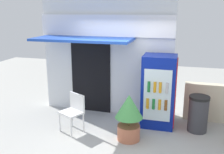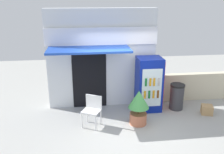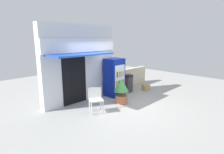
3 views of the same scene
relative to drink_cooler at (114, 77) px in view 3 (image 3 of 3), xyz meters
The scene contains 8 objects.
ground 1.62m from the drink_cooler, 130.31° to the right, with size 16.00×16.00×0.00m, color #A3A39E.
storefront_building 1.74m from the drink_cooler, 158.78° to the left, with size 3.47×1.35×3.16m.
drink_cooler is the anchor object (origin of this frame).
plastic_chair 2.03m from the drink_cooler, 155.88° to the right, with size 0.61×0.58×0.87m.
potted_plant_near_shop 1.09m from the drink_cooler, 120.44° to the right, with size 0.59×0.59×1.02m.
trash_bin 1.01m from the drink_cooler, ahead, with size 0.46×0.46×0.84m.
stone_boundary_wall 2.02m from the drink_cooler, 17.70° to the left, with size 2.60×0.22×0.95m, color beige.
cardboard_box 1.96m from the drink_cooler, 18.25° to the right, with size 0.33×0.31×0.29m, color tan.
Camera 3 is at (-4.91, -4.50, 2.65)m, focal length 28.94 mm.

